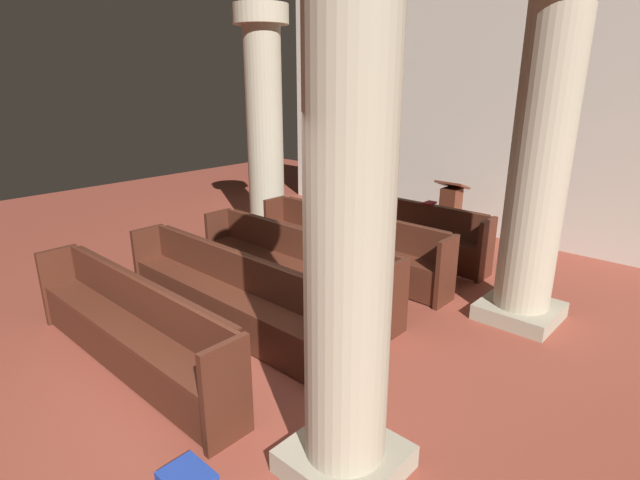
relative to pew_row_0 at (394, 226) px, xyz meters
name	(u,v)px	position (x,y,z in m)	size (l,w,h in m)	color
ground_plane	(223,390)	(0.94, -4.05, -0.47)	(19.20, 19.20, 0.00)	brown
back_wall	(518,105)	(0.94, 2.03, 1.78)	(10.00, 0.16, 4.50)	beige
pew_row_0	(394,226)	(0.00, 0.00, 0.00)	(3.11, 0.47, 0.87)	#4C2316
pew_row_1	(350,242)	(0.00, -1.10, 0.00)	(3.11, 0.46, 0.87)	#4C2316
pew_row_2	(294,263)	(0.00, -2.21, 0.00)	(3.11, 0.46, 0.87)	#4C2316
pew_row_3	(223,289)	(0.00, -3.31, 0.00)	(3.11, 0.46, 0.87)	#4C2316
pew_row_4	(129,324)	(0.00, -4.41, 0.00)	(3.11, 0.46, 0.87)	#4C2316
pillar_aisle_side	(542,149)	(2.35, -0.85, 1.50)	(0.89, 0.89, 3.79)	#9F967E
pillar_far_side	(264,122)	(-2.30, -0.60, 1.50)	(0.89, 0.89, 3.79)	#9F967E
pillar_aisle_rear	(350,204)	(2.35, -4.04, 1.50)	(0.82, 0.82, 3.79)	#9F967E
lectern	(449,217)	(0.38, 1.07, -0.02)	(0.48, 0.45, 1.08)	#492215
hymn_book	(429,203)	(0.48, 0.19, 0.41)	(0.14, 0.21, 0.03)	maroon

